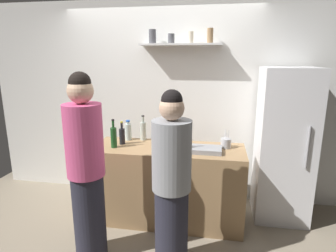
# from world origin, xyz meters

# --- Properties ---
(ground_plane) EXTENTS (5.28, 5.28, 0.00)m
(ground_plane) POSITION_xyz_m (0.00, 0.00, 0.00)
(ground_plane) COLOR gray
(back_wall_assembly) EXTENTS (4.80, 0.32, 2.60)m
(back_wall_assembly) POSITION_xyz_m (0.00, 1.25, 1.31)
(back_wall_assembly) COLOR white
(back_wall_assembly) RESTS_ON ground
(refrigerator) EXTENTS (0.60, 0.61, 1.78)m
(refrigerator) POSITION_xyz_m (1.51, 0.85, 0.89)
(refrigerator) COLOR white
(refrigerator) RESTS_ON ground
(counter) EXTENTS (1.72, 0.62, 0.89)m
(counter) POSITION_xyz_m (0.20, 0.54, 0.45)
(counter) COLOR #9E7A51
(counter) RESTS_ON ground
(baking_pan) EXTENTS (0.34, 0.24, 0.05)m
(baking_pan) POSITION_xyz_m (0.63, 0.46, 0.92)
(baking_pan) COLOR gray
(baking_pan) RESTS_ON counter
(utensil_holder) EXTENTS (0.12, 0.12, 0.22)m
(utensil_holder) POSITION_xyz_m (0.85, 0.64, 0.95)
(utensil_holder) COLOR #B2B2B7
(utensil_holder) RESTS_ON counter
(wine_bottle_pale_glass) EXTENTS (0.07, 0.07, 0.31)m
(wine_bottle_pale_glass) POSITION_xyz_m (-0.15, 0.79, 1.01)
(wine_bottle_pale_glass) COLOR #B2BFB2
(wine_bottle_pale_glass) RESTS_ON counter
(wine_bottle_amber_glass) EXTENTS (0.07, 0.07, 0.30)m
(wine_bottle_amber_glass) POSITION_xyz_m (0.38, 0.39, 1.00)
(wine_bottle_amber_glass) COLOR #472814
(wine_bottle_amber_glass) RESTS_ON counter
(wine_bottle_green_glass) EXTENTS (0.07, 0.07, 0.33)m
(wine_bottle_green_glass) POSITION_xyz_m (-0.40, 0.44, 1.02)
(wine_bottle_green_glass) COLOR #19471E
(wine_bottle_green_glass) RESTS_ON counter
(wine_bottle_dark_glass) EXTENTS (0.07, 0.07, 0.27)m
(wine_bottle_dark_glass) POSITION_xyz_m (-0.35, 0.58, 1.00)
(wine_bottle_dark_glass) COLOR black
(wine_bottle_dark_glass) RESTS_ON counter
(water_bottle_plastic) EXTENTS (0.08, 0.08, 0.25)m
(water_bottle_plastic) POSITION_xyz_m (-0.33, 0.76, 1.00)
(water_bottle_plastic) COLOR silver
(water_bottle_plastic) RESTS_ON counter
(person_grey_hoodie) EXTENTS (0.34, 0.34, 1.64)m
(person_grey_hoodie) POSITION_xyz_m (0.37, -0.23, 0.81)
(person_grey_hoodie) COLOR #262633
(person_grey_hoodie) RESTS_ON ground
(person_pink_top) EXTENTS (0.34, 0.34, 1.77)m
(person_pink_top) POSITION_xyz_m (-0.42, -0.21, 0.89)
(person_pink_top) COLOR #262633
(person_pink_top) RESTS_ON ground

